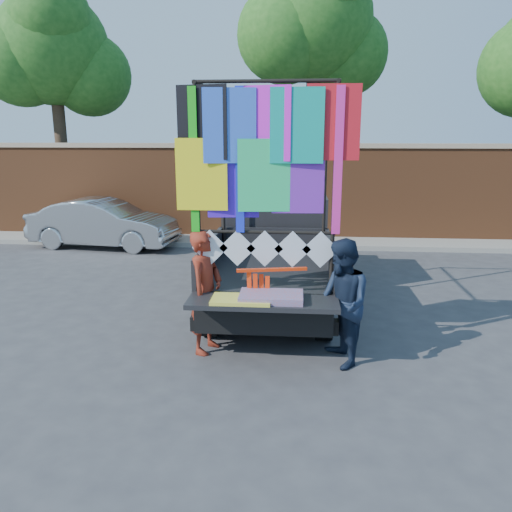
# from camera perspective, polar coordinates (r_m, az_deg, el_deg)

# --- Properties ---
(ground) EXTENTS (90.00, 90.00, 0.00)m
(ground) POSITION_cam_1_polar(r_m,az_deg,el_deg) (7.28, -0.63, -9.37)
(ground) COLOR #38383A
(ground) RESTS_ON ground
(brick_wall) EXTENTS (30.00, 0.45, 2.61)m
(brick_wall) POSITION_cam_1_polar(r_m,az_deg,el_deg) (13.76, 2.11, 7.41)
(brick_wall) COLOR brown
(brick_wall) RESTS_ON ground
(curb) EXTENTS (30.00, 1.20, 0.12)m
(curb) POSITION_cam_1_polar(r_m,az_deg,el_deg) (13.28, 1.92, 1.63)
(curb) COLOR gray
(curb) RESTS_ON ground
(tree_left) EXTENTS (4.20, 3.30, 7.05)m
(tree_left) POSITION_cam_1_polar(r_m,az_deg,el_deg) (16.56, -22.24, 20.69)
(tree_left) COLOR #38281C
(tree_left) RESTS_ON ground
(tree_mid) EXTENTS (4.20, 3.30, 7.73)m
(tree_mid) POSITION_cam_1_polar(r_m,az_deg,el_deg) (15.05, 6.77, 24.60)
(tree_mid) COLOR #38281C
(tree_mid) RESTS_ON ground
(pickup_truck) EXTENTS (2.21, 5.55, 3.50)m
(pickup_truck) POSITION_cam_1_polar(r_m,az_deg,el_deg) (9.16, 2.12, 1.32)
(pickup_truck) COLOR black
(pickup_truck) RESTS_ON ground
(sedan) EXTENTS (3.88, 1.75, 1.24)m
(sedan) POSITION_cam_1_polar(r_m,az_deg,el_deg) (13.43, -17.02, 3.60)
(sedan) COLOR #A6AAAD
(sedan) RESTS_ON ground
(woman) EXTENTS (0.56, 0.70, 1.66)m
(woman) POSITION_cam_1_polar(r_m,az_deg,el_deg) (6.65, -5.75, -4.09)
(woman) COLOR maroon
(woman) RESTS_ON ground
(man) EXTENTS (0.79, 0.91, 1.62)m
(man) POSITION_cam_1_polar(r_m,az_deg,el_deg) (6.32, 9.77, -5.37)
(man) COLOR #152136
(man) RESTS_ON ground
(streamer_bundle) EXTENTS (0.89, 0.22, 0.62)m
(streamer_bundle) POSITION_cam_1_polar(r_m,az_deg,el_deg) (6.37, 0.92, -3.17)
(streamer_bundle) COLOR #FC350D
(streamer_bundle) RESTS_ON ground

